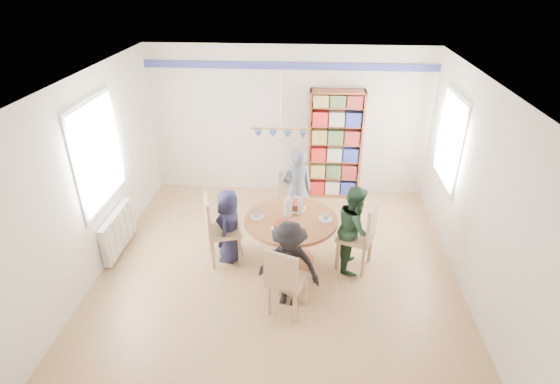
# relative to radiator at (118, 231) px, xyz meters

# --- Properties ---
(ground) EXTENTS (5.00, 5.00, 0.00)m
(ground) POSITION_rel_radiator_xyz_m (2.42, -0.30, -0.35)
(ground) COLOR tan
(room_shell) EXTENTS (5.00, 5.00, 5.00)m
(room_shell) POSITION_rel_radiator_xyz_m (2.16, 0.57, 1.30)
(room_shell) COLOR white
(room_shell) RESTS_ON ground
(radiator) EXTENTS (0.12, 1.00, 0.60)m
(radiator) POSITION_rel_radiator_xyz_m (0.00, 0.00, 0.00)
(radiator) COLOR silver
(radiator) RESTS_ON ground
(dining_table) EXTENTS (1.30, 1.30, 0.75)m
(dining_table) POSITION_rel_radiator_xyz_m (2.59, -0.10, 0.21)
(dining_table) COLOR brown
(dining_table) RESTS_ON ground
(chair_left) EXTENTS (0.59, 0.59, 1.05)m
(chair_left) POSITION_rel_radiator_xyz_m (1.54, -0.13, 0.23)
(chair_left) COLOR tan
(chair_left) RESTS_ON ground
(chair_right) EXTENTS (0.60, 0.60, 1.05)m
(chair_right) POSITION_rel_radiator_xyz_m (3.58, -0.14, 0.23)
(chair_right) COLOR tan
(chair_right) RESTS_ON ground
(chair_far) EXTENTS (0.45, 0.45, 0.92)m
(chair_far) POSITION_rel_radiator_xyz_m (2.53, 0.97, 0.15)
(chair_far) COLOR tan
(chair_far) RESTS_ON ground
(chair_near) EXTENTS (0.56, 0.56, 0.98)m
(chair_near) POSITION_rel_radiator_xyz_m (2.57, -1.15, 0.19)
(chair_near) COLOR tan
(chair_near) RESTS_ON ground
(person_left) EXTENTS (0.42, 0.59, 1.12)m
(person_left) POSITION_rel_radiator_xyz_m (1.70, -0.07, 0.21)
(person_left) COLOR #181A36
(person_left) RESTS_ON ground
(person_right) EXTENTS (0.52, 0.64, 1.27)m
(person_right) POSITION_rel_radiator_xyz_m (3.48, -0.11, 0.29)
(person_right) COLOR #1C3923
(person_right) RESTS_ON ground
(person_far) EXTENTS (0.59, 0.47, 1.41)m
(person_far) POSITION_rel_radiator_xyz_m (2.63, 0.82, 0.35)
(person_far) COLOR gray
(person_far) RESTS_ON ground
(person_near) EXTENTS (0.85, 0.58, 1.20)m
(person_near) POSITION_rel_radiator_xyz_m (2.61, -0.96, 0.25)
(person_near) COLOR black
(person_near) RESTS_ON ground
(bookshelf) EXTENTS (0.95, 0.28, 1.99)m
(bookshelf) POSITION_rel_radiator_xyz_m (3.26, 2.04, 0.63)
(bookshelf) COLOR brown
(bookshelf) RESTS_ON ground
(tableware) EXTENTS (1.16, 1.16, 0.30)m
(tableware) POSITION_rel_radiator_xyz_m (2.56, -0.08, 0.47)
(tableware) COLOR white
(tableware) RESTS_ON dining_table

